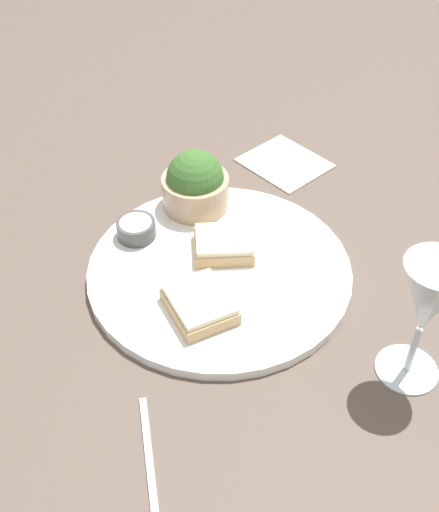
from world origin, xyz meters
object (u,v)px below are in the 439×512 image
at_px(salad_bowl, 195,184).
at_px(cheese_toast_near, 200,304).
at_px(fork, 150,466).
at_px(cheese_toast_far, 224,244).
at_px(wine_glass, 428,303).
at_px(sauce_ramekin, 137,227).
at_px(napkin, 285,162).

bearing_deg(salad_bowl, cheese_toast_near, 121.33).
xyz_separation_m(salad_bowl, fork, (-0.17, 0.39, -0.05)).
relative_size(cheese_toast_far, fork, 0.76).
bearing_deg(cheese_toast_near, wine_glass, -169.77).
distance_m(cheese_toast_near, cheese_toast_far, 0.12).
height_order(sauce_ramekin, fork, sauce_ramekin).
height_order(sauce_ramekin, cheese_toast_near, same).
height_order(cheese_toast_near, napkin, cheese_toast_near).
bearing_deg(cheese_toast_far, fork, 104.73).
bearing_deg(fork, salad_bowl, -66.49).
distance_m(salad_bowl, cheese_toast_far, 0.11).
xyz_separation_m(salad_bowl, napkin, (-0.07, -0.18, -0.05)).
xyz_separation_m(salad_bowl, wine_glass, (-0.37, 0.14, 0.06)).
height_order(salad_bowl, sauce_ramekin, salad_bowl).
bearing_deg(salad_bowl, sauce_ramekin, 68.45).
distance_m(cheese_toast_far, wine_glass, 0.30).
relative_size(cheese_toast_near, napkin, 0.71).
relative_size(cheese_toast_near, wine_glass, 0.66).
height_order(cheese_toast_near, fork, cheese_toast_near).
relative_size(salad_bowl, wine_glass, 0.58).
relative_size(cheese_toast_near, cheese_toast_far, 1.08).
bearing_deg(napkin, fork, 100.25).
relative_size(salad_bowl, sauce_ramekin, 1.80).
height_order(wine_glass, fork, wine_glass).
relative_size(cheese_toast_far, napkin, 0.66).
xyz_separation_m(wine_glass, napkin, (0.30, -0.32, -0.11)).
xyz_separation_m(cheese_toast_near, napkin, (0.05, -0.37, -0.02)).
relative_size(sauce_ramekin, napkin, 0.35).
bearing_deg(salad_bowl, wine_glass, 159.41).
height_order(sauce_ramekin, wine_glass, wine_glass).
bearing_deg(wine_glass, fork, 51.54).
height_order(cheese_toast_far, napkin, cheese_toast_far).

